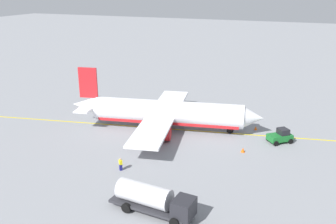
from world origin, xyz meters
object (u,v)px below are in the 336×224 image
safety_cone_nose (256,128)px  pushback_tug (280,136)px  safety_cone_wingtip (243,150)px  airplane (165,113)px  fuel_tanker (153,199)px  refueling_worker (121,164)px

safety_cone_nose → pushback_tug: bearing=-41.4°
safety_cone_wingtip → airplane: bearing=162.7°
fuel_tanker → safety_cone_nose: 28.74m
refueling_worker → safety_cone_wingtip: (13.80, 11.39, -0.48)m
airplane → refueling_worker: (0.11, -15.73, -1.96)m
fuel_tanker → refueling_worker: size_ratio=5.63×
safety_cone_nose → safety_cone_wingtip: safety_cone_wingtip is taller
airplane → safety_cone_wingtip: airplane is taller
pushback_tug → airplane: bearing=-175.9°
pushback_tug → safety_cone_wingtip: size_ratio=6.05×
airplane → refueling_worker: 15.85m
pushback_tug → safety_cone_wingtip: bearing=-129.3°
safety_cone_nose → fuel_tanker: bearing=-102.7°
pushback_tug → safety_cone_nose: pushback_tug is taller
pushback_tug → safety_cone_nose: 5.78m
airplane → safety_cone_nose: 15.32m
airplane → safety_cone_nose: airplane is taller
refueling_worker → safety_cone_nose: refueling_worker is taller
airplane → safety_cone_wingtip: size_ratio=47.99×
fuel_tanker → safety_cone_wingtip: bearing=72.1°
fuel_tanker → safety_cone_wingtip: size_ratio=14.25×
pushback_tug → safety_cone_wingtip: pushback_tug is taller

